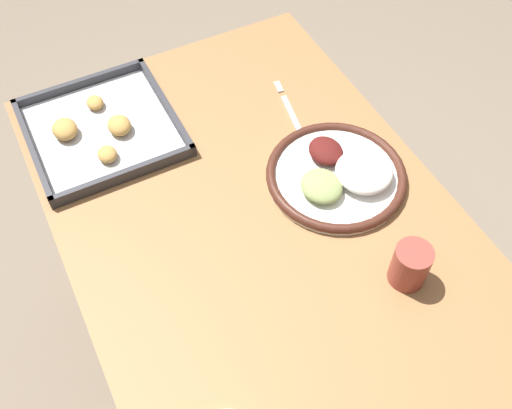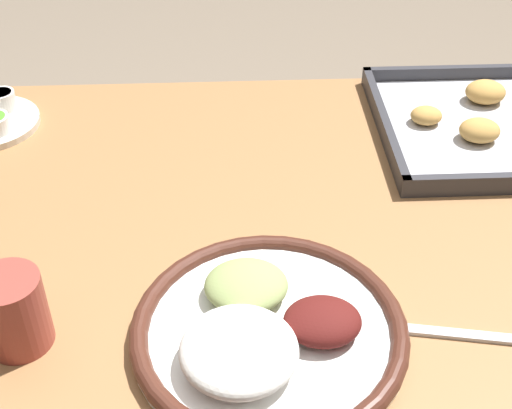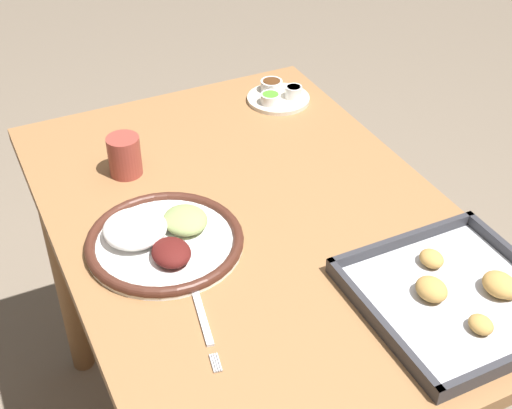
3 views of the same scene
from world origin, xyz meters
The scene contains 6 objects.
ground_plane centered at (0.00, 0.00, 0.00)m, with size 8.00×8.00×0.00m, color #7A6B59.
dining_table centered at (0.00, 0.00, 0.64)m, with size 1.07×0.74×0.77m.
dinner_plate centered at (0.00, -0.19, 0.79)m, with size 0.29×0.29×0.05m.
fork centered at (0.20, -0.19, 0.78)m, with size 0.22×0.05×0.00m.
baking_tray centered at (0.35, 0.20, 0.79)m, with size 0.31×0.31×0.04m.
drinking_cup centered at (-0.25, -0.18, 0.82)m, with size 0.07×0.07×0.09m.
Camera 1 is at (-0.61, 0.31, 1.73)m, focal length 42.00 mm.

